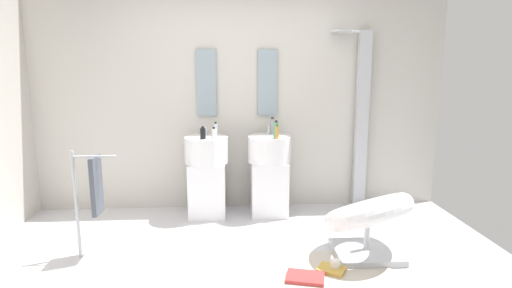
{
  "coord_description": "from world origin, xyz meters",
  "views": [
    {
      "loc": [
        -0.08,
        -3.06,
        1.63
      ],
      "look_at": [
        0.15,
        0.55,
        0.95
      ],
      "focal_mm": 28.4,
      "sensor_mm": 36.0,
      "label": 1
    }
  ],
  "objects_px": {
    "lounge_chair": "(368,218)",
    "coffee_mug": "(335,265)",
    "soap_bottle_white": "(214,133)",
    "soap_bottle_green": "(276,130)",
    "magazine_red": "(305,277)",
    "soap_bottle_amber": "(277,132)",
    "pedestal_sink_left": "(207,174)",
    "shower_column": "(361,116)",
    "pedestal_sink_right": "(269,173)",
    "magazine_ochre": "(332,269)",
    "towel_rack": "(93,188)",
    "soap_bottle_clear": "(216,129)",
    "soap_bottle_grey": "(272,126)",
    "soap_bottle_black": "(203,133)"
  },
  "relations": [
    {
      "from": "lounge_chair",
      "to": "coffee_mug",
      "type": "relative_size",
      "value": 12.57
    },
    {
      "from": "soap_bottle_white",
      "to": "soap_bottle_green",
      "type": "height_order",
      "value": "soap_bottle_green"
    },
    {
      "from": "magazine_red",
      "to": "soap_bottle_amber",
      "type": "bearing_deg",
      "value": 107.93
    },
    {
      "from": "pedestal_sink_left",
      "to": "shower_column",
      "type": "bearing_deg",
      "value": 7.24
    },
    {
      "from": "pedestal_sink_right",
      "to": "magazine_red",
      "type": "bearing_deg",
      "value": -84.57
    },
    {
      "from": "pedestal_sink_right",
      "to": "magazine_ochre",
      "type": "distance_m",
      "value": 1.5
    },
    {
      "from": "pedestal_sink_left",
      "to": "magazine_ochre",
      "type": "distance_m",
      "value": 1.8
    },
    {
      "from": "pedestal_sink_right",
      "to": "lounge_chair",
      "type": "height_order",
      "value": "pedestal_sink_right"
    },
    {
      "from": "pedestal_sink_left",
      "to": "soap_bottle_amber",
      "type": "distance_m",
      "value": 0.91
    },
    {
      "from": "magazine_red",
      "to": "magazine_ochre",
      "type": "height_order",
      "value": "magazine_red"
    },
    {
      "from": "magazine_ochre",
      "to": "soap_bottle_amber",
      "type": "height_order",
      "value": "soap_bottle_amber"
    },
    {
      "from": "pedestal_sink_right",
      "to": "magazine_ochre",
      "type": "xyz_separation_m",
      "value": [
        0.38,
        -1.37,
        -0.46
      ]
    },
    {
      "from": "pedestal_sink_right",
      "to": "magazine_ochre",
      "type": "bearing_deg",
      "value": -74.61
    },
    {
      "from": "soap_bottle_white",
      "to": "towel_rack",
      "type": "bearing_deg",
      "value": -139.73
    },
    {
      "from": "shower_column",
      "to": "soap_bottle_clear",
      "type": "xyz_separation_m",
      "value": [
        -1.67,
        -0.16,
        -0.11
      ]
    },
    {
      "from": "pedestal_sink_right",
      "to": "lounge_chair",
      "type": "relative_size",
      "value": 0.91
    },
    {
      "from": "soap_bottle_white",
      "to": "soap_bottle_grey",
      "type": "bearing_deg",
      "value": 23.64
    },
    {
      "from": "shower_column",
      "to": "lounge_chair",
      "type": "relative_size",
      "value": 1.88
    },
    {
      "from": "magazine_ochre",
      "to": "soap_bottle_green",
      "type": "height_order",
      "value": "soap_bottle_green"
    },
    {
      "from": "pedestal_sink_left",
      "to": "soap_bottle_green",
      "type": "bearing_deg",
      "value": -11.16
    },
    {
      "from": "coffee_mug",
      "to": "soap_bottle_black",
      "type": "bearing_deg",
      "value": 132.44
    },
    {
      "from": "towel_rack",
      "to": "coffee_mug",
      "type": "xyz_separation_m",
      "value": [
        2.01,
        -0.4,
        -0.58
      ]
    },
    {
      "from": "coffee_mug",
      "to": "towel_rack",
      "type": "bearing_deg",
      "value": 168.82
    },
    {
      "from": "lounge_chair",
      "to": "coffee_mug",
      "type": "height_order",
      "value": "lounge_chair"
    },
    {
      "from": "towel_rack",
      "to": "pedestal_sink_right",
      "type": "bearing_deg",
      "value": 31.06
    },
    {
      "from": "shower_column",
      "to": "soap_bottle_amber",
      "type": "relative_size",
      "value": 13.48
    },
    {
      "from": "towel_rack",
      "to": "soap_bottle_amber",
      "type": "distance_m",
      "value": 1.88
    },
    {
      "from": "soap_bottle_white",
      "to": "pedestal_sink_left",
      "type": "bearing_deg",
      "value": 127.66
    },
    {
      "from": "pedestal_sink_right",
      "to": "pedestal_sink_left",
      "type": "bearing_deg",
      "value": 180.0
    },
    {
      "from": "pedestal_sink_left",
      "to": "pedestal_sink_right",
      "type": "height_order",
      "value": "same"
    },
    {
      "from": "soap_bottle_green",
      "to": "soap_bottle_black",
      "type": "bearing_deg",
      "value": 178.69
    },
    {
      "from": "towel_rack",
      "to": "soap_bottle_clear",
      "type": "xyz_separation_m",
      "value": [
        1.01,
        1.03,
        0.34
      ]
    },
    {
      "from": "pedestal_sink_right",
      "to": "soap_bottle_clear",
      "type": "relative_size",
      "value": 6.41
    },
    {
      "from": "pedestal_sink_left",
      "to": "shower_column",
      "type": "relative_size",
      "value": 0.49
    },
    {
      "from": "coffee_mug",
      "to": "lounge_chair",
      "type": "bearing_deg",
      "value": 37.33
    },
    {
      "from": "pedestal_sink_left",
      "to": "pedestal_sink_right",
      "type": "xyz_separation_m",
      "value": [
        0.69,
        0.0,
        0.0
      ]
    },
    {
      "from": "lounge_chair",
      "to": "soap_bottle_clear",
      "type": "bearing_deg",
      "value": 139.23
    },
    {
      "from": "soap_bottle_green",
      "to": "pedestal_sink_right",
      "type": "bearing_deg",
      "value": 110.9
    },
    {
      "from": "soap_bottle_white",
      "to": "soap_bottle_black",
      "type": "xyz_separation_m",
      "value": [
        -0.12,
        -0.01,
        0.0
      ]
    },
    {
      "from": "magazine_ochre",
      "to": "soap_bottle_amber",
      "type": "bearing_deg",
      "value": 135.0
    },
    {
      "from": "soap_bottle_green",
      "to": "soap_bottle_clear",
      "type": "height_order",
      "value": "soap_bottle_green"
    },
    {
      "from": "shower_column",
      "to": "soap_bottle_clear",
      "type": "bearing_deg",
      "value": -174.43
    },
    {
      "from": "magazine_red",
      "to": "soap_bottle_black",
      "type": "bearing_deg",
      "value": 136.87
    },
    {
      "from": "pedestal_sink_right",
      "to": "magazine_red",
      "type": "distance_m",
      "value": 1.56
    },
    {
      "from": "pedestal_sink_left",
      "to": "soap_bottle_amber",
      "type": "bearing_deg",
      "value": -12.34
    },
    {
      "from": "lounge_chair",
      "to": "magazine_ochre",
      "type": "height_order",
      "value": "lounge_chair"
    },
    {
      "from": "towel_rack",
      "to": "magazine_ochre",
      "type": "bearing_deg",
      "value": -11.65
    },
    {
      "from": "soap_bottle_amber",
      "to": "magazine_red",
      "type": "bearing_deg",
      "value": -86.62
    },
    {
      "from": "pedestal_sink_left",
      "to": "lounge_chair",
      "type": "height_order",
      "value": "pedestal_sink_left"
    },
    {
      "from": "pedestal_sink_left",
      "to": "towel_rack",
      "type": "height_order",
      "value": "pedestal_sink_left"
    }
  ]
}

